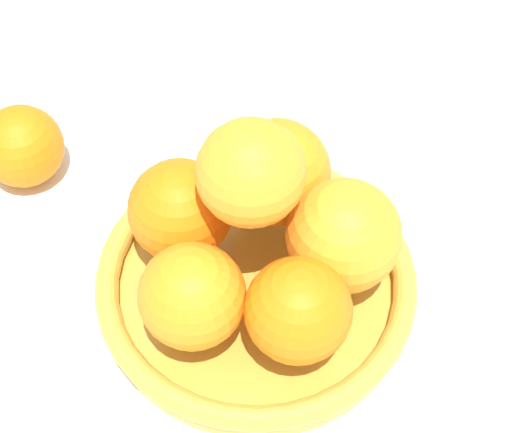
% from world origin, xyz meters
% --- Properties ---
extents(ground_plane, '(4.00, 4.00, 0.00)m').
position_xyz_m(ground_plane, '(0.00, 0.00, 0.00)').
color(ground_plane, silver).
extents(fruit_bowl, '(0.24, 0.24, 0.03)m').
position_xyz_m(fruit_bowl, '(0.00, 0.00, 0.02)').
color(fruit_bowl, gold).
rests_on(fruit_bowl, ground_plane).
extents(orange_pile, '(0.19, 0.19, 0.13)m').
position_xyz_m(orange_pile, '(-0.00, 0.01, 0.08)').
color(orange_pile, orange).
rests_on(orange_pile, fruit_bowl).
extents(stray_orange, '(0.07, 0.07, 0.07)m').
position_xyz_m(stray_orange, '(-0.22, -0.05, 0.03)').
color(stray_orange, orange).
rests_on(stray_orange, ground_plane).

